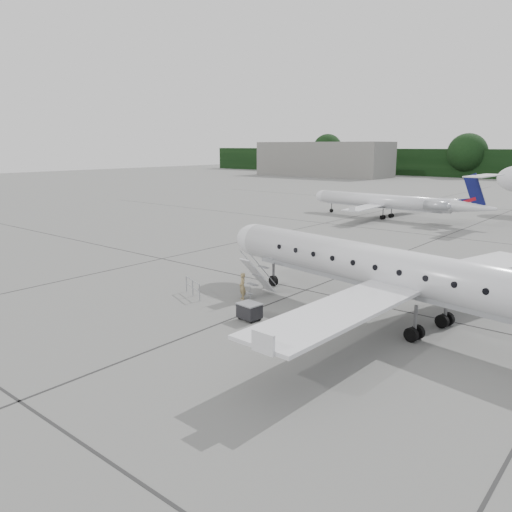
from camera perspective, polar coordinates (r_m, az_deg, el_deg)
The scene contains 8 objects.
ground at distance 24.31m, azimuth 9.08°, elevation -9.31°, with size 320.00×320.00×0.00m, color slate.
terminal_building at distance 153.01m, azimuth 7.68°, elevation 10.92°, with size 40.00×14.00×10.00m, color slate.
main_regional_jet at distance 25.55m, azimuth 17.76°, elevation 0.38°, with size 30.13×21.70×7.73m, color silver, non-canonical shape.
airstair at distance 30.26m, azimuth 0.23°, elevation -2.35°, with size 0.85×2.16×2.42m, color silver, non-canonical shape.
passenger at distance 29.60m, azimuth -1.56°, elevation -3.49°, with size 0.59×0.39×1.63m, color #907B4E.
safety_railing at distance 30.56m, azimuth -7.24°, elevation -3.68°, with size 2.20×0.08×1.00m, color #919399, non-canonical shape.
baggage_cart at distance 26.31m, azimuth -0.76°, elevation -6.31°, with size 1.12×0.90×0.97m, color black, non-canonical shape.
bg_regional_left at distance 65.09m, azimuth 14.24°, elevation 6.85°, with size 22.64×16.30×5.94m, color silver, non-canonical shape.
Camera 1 is at (11.30, -19.57, 8.97)m, focal length 35.00 mm.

